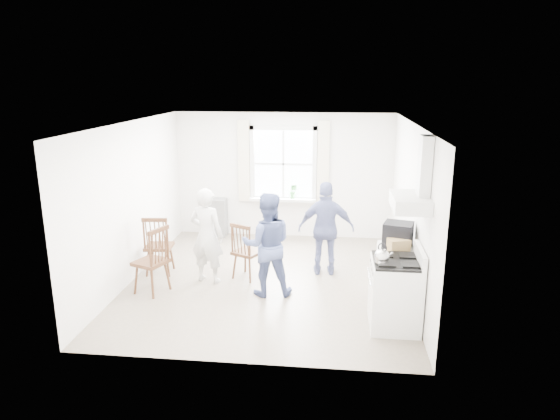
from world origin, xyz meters
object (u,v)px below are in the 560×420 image
object	(u,v)px
gas_stove	(395,293)
person_right	(326,229)
stereo_stack	(398,235)
person_mid	(267,245)
person_left	(207,236)
windsor_chair_c	(156,253)
windsor_chair_b	(243,245)
low_cabinet	(395,275)
windsor_chair_a	(157,240)

from	to	relation	value
gas_stove	person_right	bearing A→B (deg)	118.53
stereo_stack	person_mid	world-z (taller)	person_mid
person_left	gas_stove	bearing A→B (deg)	170.47
windsor_chair_c	person_mid	bearing A→B (deg)	5.77
gas_stove	windsor_chair_b	xyz separation A→B (m)	(-2.32, 1.36, 0.12)
windsor_chair_c	person_right	bearing A→B (deg)	23.22
windsor_chair_b	low_cabinet	bearing A→B (deg)	-15.44
windsor_chair_a	windsor_chair_c	bearing A→B (deg)	-71.16
person_left	person_right	distance (m)	2.00
low_cabinet	person_left	xyz separation A→B (m)	(-2.96, 0.53, 0.34)
stereo_stack	person_right	size ratio (longest dim) A/B	0.30
low_cabinet	stereo_stack	bearing A→B (deg)	25.74
windsor_chair_a	windsor_chair_b	xyz separation A→B (m)	(1.48, -0.03, -0.04)
windsor_chair_c	person_left	bearing A→B (deg)	39.84
person_mid	windsor_chair_c	bearing A→B (deg)	-3.49
person_right	windsor_chair_c	bearing A→B (deg)	19.93
person_right	stereo_stack	bearing A→B (deg)	130.97
windsor_chair_a	person_mid	xyz separation A→B (m)	(1.95, -0.55, 0.17)
stereo_stack	person_mid	bearing A→B (deg)	175.80
stereo_stack	windsor_chair_a	size ratio (longest dim) A/B	0.46
windsor_chair_a	person_mid	world-z (taller)	person_mid
low_cabinet	person_mid	size ratio (longest dim) A/B	0.56
gas_stove	windsor_chair_c	distance (m)	3.62
low_cabinet	person_left	size ratio (longest dim) A/B	0.57
low_cabinet	stereo_stack	size ratio (longest dim) A/B	1.87
gas_stove	low_cabinet	xyz separation A→B (m)	(0.07, 0.70, -0.03)
windsor_chair_c	person_right	world-z (taller)	person_right
stereo_stack	windsor_chair_a	world-z (taller)	stereo_stack
stereo_stack	windsor_chair_b	xyz separation A→B (m)	(-2.40, 0.65, -0.48)
gas_stove	person_left	distance (m)	3.16
low_cabinet	windsor_chair_c	bearing A→B (deg)	-179.61
person_mid	low_cabinet	bearing A→B (deg)	166.34
gas_stove	windsor_chair_c	size ratio (longest dim) A/B	1.03
windsor_chair_a	person_right	bearing A→B (deg)	7.88
stereo_stack	windsor_chair_a	distance (m)	3.97
person_left	low_cabinet	bearing A→B (deg)	-176.63
gas_stove	person_left	world-z (taller)	person_left
stereo_stack	windsor_chair_b	size ratio (longest dim) A/B	0.49
windsor_chair_a	windsor_chair_b	bearing A→B (deg)	-1.27
windsor_chair_b	person_right	distance (m)	1.43
windsor_chair_b	stereo_stack	bearing A→B (deg)	-15.24
windsor_chair_a	person_mid	bearing A→B (deg)	-15.62
low_cabinet	windsor_chair_b	size ratio (longest dim) A/B	0.91
low_cabinet	windsor_chair_b	xyz separation A→B (m)	(-2.39, 0.66, 0.15)
low_cabinet	windsor_chair_c	xyz separation A→B (m)	(-3.62, -0.02, 0.21)
stereo_stack	windsor_chair_a	xyz separation A→B (m)	(-3.88, 0.69, -0.44)
stereo_stack	gas_stove	bearing A→B (deg)	-96.60
gas_stove	windsor_chair_a	size ratio (longest dim) A/B	1.07
windsor_chair_c	person_mid	world-z (taller)	person_mid
person_right	low_cabinet	bearing A→B (deg)	130.49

